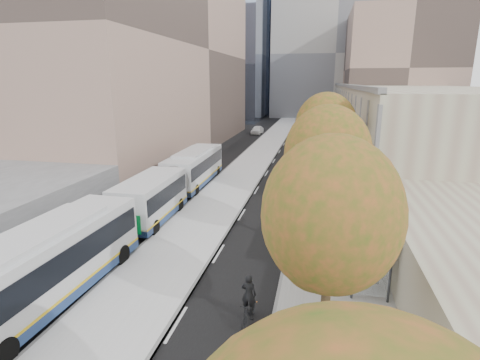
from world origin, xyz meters
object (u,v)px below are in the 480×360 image
(distant_car, at_px, (257,130))
(bus_shelter, at_px, (372,234))
(bus_far, at_px, (179,178))
(cyclist, at_px, (249,305))

(distant_car, bearing_deg, bus_shelter, -71.70)
(bus_far, xyz_separation_m, cyclist, (8.08, -14.20, -0.82))
(bus_far, bearing_deg, bus_shelter, -38.38)
(bus_far, relative_size, cyclist, 8.62)
(bus_far, relative_size, distant_car, 4.13)
(bus_shelter, distance_m, cyclist, 6.58)
(bus_shelter, height_order, distant_car, bus_shelter)
(bus_far, distance_m, distant_car, 37.05)
(cyclist, distance_m, distant_car, 51.88)
(bus_shelter, xyz_separation_m, cyclist, (-4.74, -4.33, -1.45))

